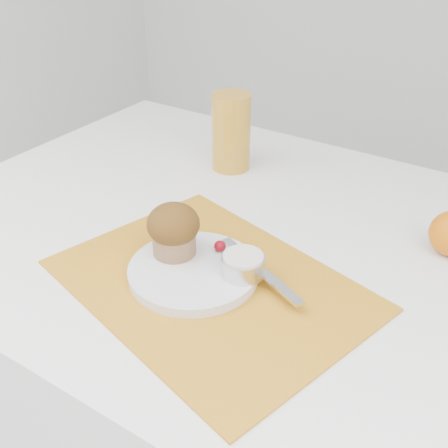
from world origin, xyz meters
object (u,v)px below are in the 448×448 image
Objects in this scene: table at (262,400)px; plate at (193,271)px; juice_glass at (231,132)px; muffin at (174,229)px.

table is 0.42m from plate.
juice_glass is 1.89× the size of muffin.
table is at bearing 73.41° from plate.
plate is 2.36× the size of muffin.
table is 0.53m from juice_glass.
plate is at bearing -106.59° from table.
juice_glass reaches higher than plate.
table is 15.03× the size of muffin.
muffin is (-0.09, -0.13, 0.43)m from table.
juice_glass is at bearing 108.45° from muffin.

